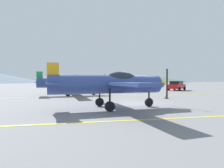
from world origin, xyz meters
name	(u,v)px	position (x,y,z in m)	size (l,w,h in m)	color
ground_plane	(135,105)	(0.00, 0.00, 0.00)	(400.00, 400.00, 0.00)	slate
apron_line_near	(172,119)	(0.00, -4.95, 0.01)	(80.00, 0.16, 0.01)	yellow
apron_line_far	(113,96)	(0.00, 7.49, 0.01)	(80.00, 0.16, 0.01)	yellow
airplane_near	(112,84)	(-1.95, -1.38, 1.51)	(7.81, 8.96, 2.68)	#33478C
airplane_mid	(72,82)	(-4.38, 9.33, 1.51)	(7.79, 8.96, 2.68)	#33478C
airplane_far	(97,82)	(-0.18, 19.65, 1.51)	(7.82, 8.95, 2.68)	#33478C
airplane_back	(70,81)	(-4.91, 30.94, 1.51)	(7.78, 8.95, 2.68)	white
car_sedan	(177,86)	(13.36, 16.75, 0.84)	(4.43, 4.17, 1.62)	red
traffic_cone_front	(166,95)	(4.44, 3.84, 0.29)	(0.36, 0.36, 0.59)	black
hill_centerleft	(147,78)	(63.30, 149.66, 3.81)	(76.17, 76.17, 7.63)	#4C6651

